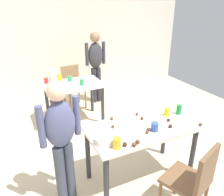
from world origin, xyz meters
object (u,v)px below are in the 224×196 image
(mixing_bowl, at_px, (105,140))
(dining_table_far, at_px, (74,90))
(dining_table_near, at_px, (141,134))
(soda_can, at_px, (179,110))
(person_adult_far, at_px, (96,62))
(chair_far_table, at_px, (73,84))
(chair_near_table, at_px, (194,179))
(person_girl_near, at_px, (61,136))
(pitcher_far, at_px, (52,76))

(mixing_bowl, bearing_deg, dining_table_far, 83.17)
(dining_table_near, bearing_deg, soda_can, 5.92)
(dining_table_far, xyz_separation_m, person_adult_far, (0.71, 0.69, 0.29))
(chair_far_table, bearing_deg, chair_near_table, -85.05)
(dining_table_far, distance_m, person_girl_near, 1.84)
(dining_table_far, bearing_deg, soda_can, -62.52)
(chair_far_table, relative_size, person_adult_far, 0.57)
(soda_can, relative_size, pitcher_far, 0.55)
(chair_far_table, height_order, pitcher_far, pitcher_far)
(chair_far_table, relative_size, mixing_bowl, 4.35)
(pitcher_far, bearing_deg, chair_near_table, -74.81)
(chair_far_table, height_order, mixing_bowl, chair_far_table)
(soda_can, distance_m, pitcher_far, 2.31)
(person_adult_far, bearing_deg, dining_table_near, -99.50)
(soda_can, bearing_deg, dining_table_far, 117.48)
(chair_far_table, relative_size, person_girl_near, 0.61)
(dining_table_near, height_order, dining_table_far, same)
(chair_near_table, bearing_deg, chair_far_table, 94.95)
(dining_table_near, distance_m, soda_can, 0.62)
(person_girl_near, relative_size, pitcher_far, 6.41)
(chair_far_table, xyz_separation_m, mixing_bowl, (-0.40, -2.58, 0.29))
(dining_table_near, bearing_deg, chair_far_table, 92.83)
(dining_table_near, distance_m, mixing_bowl, 0.55)
(mixing_bowl, bearing_deg, pitcher_far, 91.87)
(dining_table_far, relative_size, chair_far_table, 1.16)
(chair_far_table, relative_size, soda_can, 7.13)
(person_girl_near, height_order, pitcher_far, person_girl_near)
(dining_table_near, relative_size, person_girl_near, 0.90)
(person_adult_far, bearing_deg, mixing_bowl, -109.93)
(chair_near_table, distance_m, person_girl_near, 1.37)
(chair_far_table, xyz_separation_m, person_girl_near, (-0.80, -2.40, 0.35))
(pitcher_far, bearing_deg, mixing_bowl, -88.13)
(person_girl_near, distance_m, person_adult_far, 2.75)
(mixing_bowl, height_order, soda_can, soda_can)
(dining_table_near, relative_size, chair_near_table, 1.48)
(dining_table_near, xyz_separation_m, soda_can, (0.59, 0.06, 0.17))
(dining_table_near, xyz_separation_m, mixing_bowl, (-0.52, -0.11, 0.14))
(soda_can, bearing_deg, dining_table_near, -174.08)
(mixing_bowl, xyz_separation_m, soda_can, (1.12, 0.18, 0.03))
(chair_near_table, xyz_separation_m, mixing_bowl, (-0.68, 0.59, 0.29))
(dining_table_near, bearing_deg, person_girl_near, 176.28)
(soda_can, bearing_deg, person_adult_far, 94.30)
(dining_table_far, height_order, pitcher_far, pitcher_far)
(dining_table_near, bearing_deg, pitcher_far, 106.22)
(chair_near_table, xyz_separation_m, soda_can, (0.44, 0.77, 0.31))
(person_girl_near, bearing_deg, pitcher_far, 80.51)
(dining_table_near, distance_m, dining_table_far, 1.80)
(chair_near_table, distance_m, person_adult_far, 3.21)
(dining_table_far, bearing_deg, chair_near_table, -79.72)
(dining_table_near, bearing_deg, mixing_bowl, -167.60)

